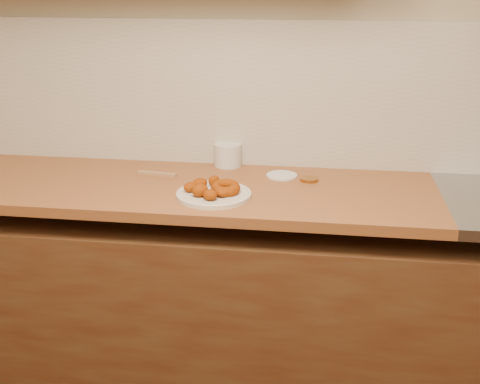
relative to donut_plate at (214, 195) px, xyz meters
name	(u,v)px	position (x,y,z in m)	size (l,w,h in m)	color
wall_back	(313,58)	(0.33, 0.43, 0.44)	(4.00, 0.02, 2.70)	tan
base_cabinet	(301,309)	(0.33, 0.12, -0.52)	(3.60, 0.60, 0.77)	brown
butcher_block	(139,187)	(-0.32, 0.12, -0.03)	(2.30, 0.62, 0.04)	#945121
backsplash	(311,96)	(0.33, 0.42, 0.29)	(3.60, 0.02, 0.60)	beige
donut_plate	(214,195)	(0.00, 0.00, 0.00)	(0.28, 0.28, 0.02)	beige
ring_donut	(225,188)	(0.04, 0.00, 0.03)	(0.11, 0.11, 0.04)	#933907
fried_dough_chunks	(205,188)	(-0.03, -0.01, 0.03)	(0.19, 0.21, 0.05)	#933907
plastic_tub	(228,155)	(-0.01, 0.38, 0.04)	(0.11, 0.11, 0.10)	silver
tub_lid	(282,176)	(0.23, 0.27, 0.00)	(0.12, 0.12, 0.01)	silver
brass_jar_lid	(309,179)	(0.34, 0.23, 0.00)	(0.07, 0.07, 0.01)	#A46D2D
wooden_utensil	(157,174)	(-0.27, 0.21, 0.00)	(0.17, 0.02, 0.01)	#A07750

